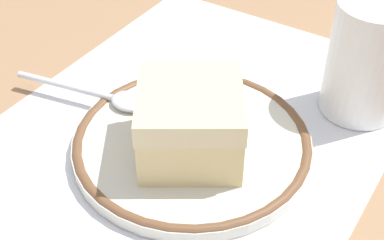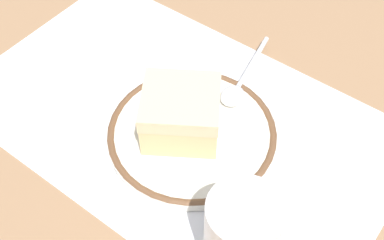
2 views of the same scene
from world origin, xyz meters
TOP-DOWN VIEW (x-y plane):
  - ground_plane at (0.00, 0.00)m, footprint 2.40×2.40m
  - placemat at (0.00, 0.00)m, footprint 0.50×0.31m
  - plate at (-0.03, 0.01)m, footprint 0.19×0.19m
  - cake_slice at (-0.02, 0.02)m, footprint 0.11×0.11m
  - spoon at (-0.04, -0.07)m, footprint 0.04×0.13m
  - cup at (-0.15, 0.11)m, footprint 0.07×0.07m

SIDE VIEW (x-z plane):
  - ground_plane at x=0.00m, z-range 0.00..0.00m
  - placemat at x=0.00m, z-range 0.00..0.00m
  - plate at x=-0.03m, z-range 0.00..0.01m
  - spoon at x=-0.04m, z-range 0.01..0.02m
  - cake_slice at x=-0.02m, z-range 0.01..0.07m
  - cup at x=-0.15m, z-range -0.01..0.10m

